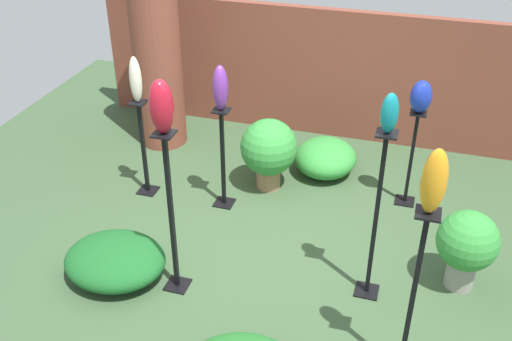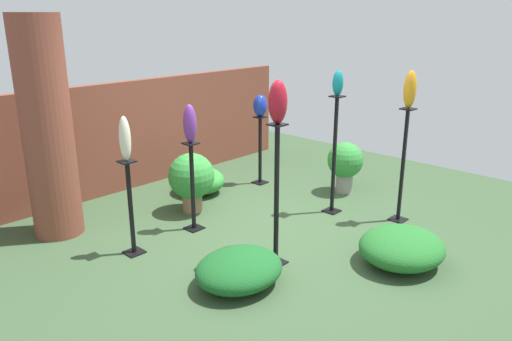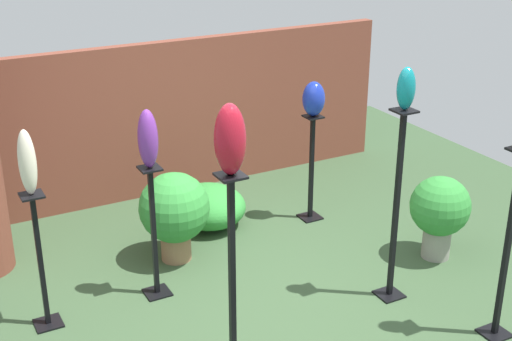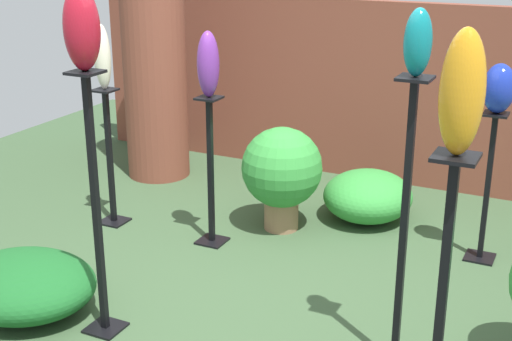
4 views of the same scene
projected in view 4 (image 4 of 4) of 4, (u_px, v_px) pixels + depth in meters
ground_plane at (243, 300)px, 4.45m from camera, size 8.00×8.00×0.00m
brick_wall_back at (372, 92)px, 6.36m from camera, size 5.60×0.12×1.60m
brick_pillar at (153, 37)px, 6.27m from camera, size 0.57×0.57×2.55m
pedestal_violet at (211, 178)px, 5.10m from camera, size 0.20×0.20×1.10m
pedestal_teal at (403, 240)px, 3.58m from camera, size 0.20×0.20×1.56m
pedestal_ivory at (110, 164)px, 5.45m from camera, size 0.20×0.20×1.07m
pedestal_cobalt at (487, 195)px, 4.85m from camera, size 0.20×0.20×1.05m
pedestal_ruby at (97, 217)px, 3.91m from camera, size 0.20×0.20×1.52m
art_vase_violet at (208, 64)px, 4.83m from camera, size 0.15×0.17×0.45m
art_vase_teal at (418, 42)px, 3.25m from camera, size 0.13×0.14×0.32m
art_vase_amber at (462, 93)px, 2.45m from camera, size 0.16×0.15×0.45m
art_vase_ivory at (103, 57)px, 5.18m from camera, size 0.12×0.12×0.48m
art_vase_cobalt at (499, 88)px, 4.61m from camera, size 0.21×0.21×0.33m
art_vase_ruby at (82, 28)px, 3.57m from camera, size 0.18×0.19×0.43m
potted_plant_near_pillar at (282, 171)px, 5.35m from camera, size 0.61×0.61×0.80m
foliage_bed_west at (368, 196)px, 5.62m from camera, size 0.70×0.75×0.38m
foliage_bed_center at (24, 284)px, 4.30m from camera, size 0.91×0.79×0.33m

